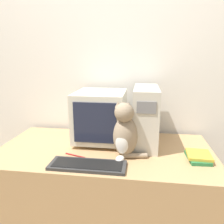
# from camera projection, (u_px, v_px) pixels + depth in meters

# --- Properties ---
(wall_back) EXTENTS (7.00, 0.05, 2.50)m
(wall_back) POSITION_uv_depth(u_px,v_px,m) (113.00, 70.00, 1.87)
(wall_back) COLOR silver
(wall_back) RESTS_ON ground_plane
(desk) EXTENTS (1.53, 0.77, 0.71)m
(desk) POSITION_uv_depth(u_px,v_px,m) (105.00, 192.00, 1.66)
(desk) COLOR tan
(desk) RESTS_ON ground_plane
(crt_monitor) EXTENTS (0.37, 0.42, 0.39)m
(crt_monitor) POSITION_uv_depth(u_px,v_px,m) (101.00, 116.00, 1.68)
(crt_monitor) COLOR beige
(crt_monitor) RESTS_ON desk
(computer_tower) EXTENTS (0.18, 0.46, 0.43)m
(computer_tower) POSITION_uv_depth(u_px,v_px,m) (145.00, 116.00, 1.62)
(computer_tower) COLOR beige
(computer_tower) RESTS_ON desk
(keyboard) EXTENTS (0.46, 0.16, 0.02)m
(keyboard) POSITION_uv_depth(u_px,v_px,m) (88.00, 165.00, 1.31)
(keyboard) COLOR #2D2D2D
(keyboard) RESTS_ON desk
(cat) EXTENTS (0.25, 0.24, 0.37)m
(cat) POSITION_uv_depth(u_px,v_px,m) (125.00, 133.00, 1.42)
(cat) COLOR gray
(cat) RESTS_ON desk
(book_stack) EXTENTS (0.16, 0.20, 0.04)m
(book_stack) POSITION_uv_depth(u_px,v_px,m) (198.00, 156.00, 1.40)
(book_stack) COLOR #28703D
(book_stack) RESTS_ON desk
(pen) EXTENTS (0.15, 0.06, 0.01)m
(pen) POSITION_uv_depth(u_px,v_px,m) (75.00, 155.00, 1.45)
(pen) COLOR maroon
(pen) RESTS_ON desk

